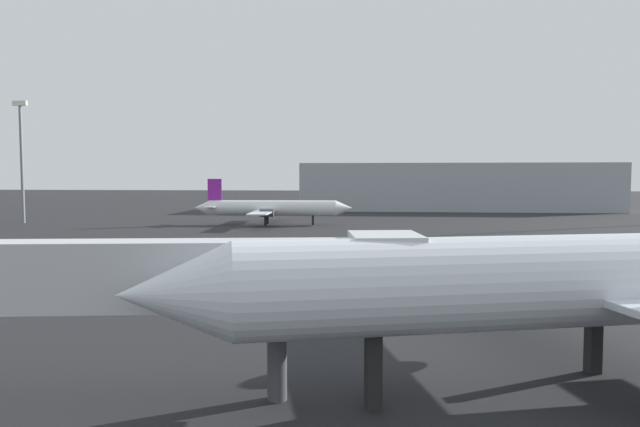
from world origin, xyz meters
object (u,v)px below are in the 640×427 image
object	(u,v)px
jet_bridge	(146,278)
light_mast_left	(22,155)
airplane_at_gate	(609,279)
airplane_distant	(271,208)

from	to	relation	value
jet_bridge	light_mast_left	bearing A→B (deg)	116.97
airplane_at_gate	light_mast_left	bearing A→B (deg)	-61.18
airplane_at_gate	light_mast_left	size ratio (longest dim) A/B	1.62
airplane_at_gate	airplane_distant	bearing A→B (deg)	-85.47
jet_bridge	airplane_distant	bearing A→B (deg)	88.69
light_mast_left	jet_bridge	bearing A→B (deg)	-54.40
light_mast_left	airplane_at_gate	bearing A→B (deg)	-45.66
airplane_distant	airplane_at_gate	bearing A→B (deg)	-73.37
jet_bridge	light_mast_left	xyz separation A→B (m)	(-51.36, 71.74, 7.06)
airplane_distant	light_mast_left	size ratio (longest dim) A/B	1.27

